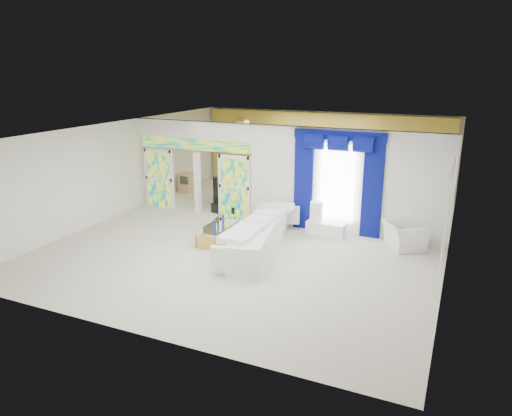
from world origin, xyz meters
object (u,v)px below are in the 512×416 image
at_px(white_sofa, 261,236).
at_px(armchair, 404,235).
at_px(console_table, 326,229).
at_px(grand_piano, 246,188).
at_px(coffee_table, 221,231).

distance_m(white_sofa, armchair, 3.81).
relative_size(console_table, grand_piano, 0.57).
xyz_separation_m(white_sofa, coffee_table, (-1.35, 0.30, -0.16)).
bearing_deg(white_sofa, grand_piano, 108.59).
bearing_deg(armchair, console_table, 55.03).
distance_m(console_table, armchair, 2.17).
distance_m(white_sofa, console_table, 2.19).
distance_m(white_sofa, coffee_table, 1.39).
distance_m(armchair, grand_piano, 6.24).
height_order(white_sofa, console_table, white_sofa).
bearing_deg(console_table, coffee_table, -150.49).
distance_m(white_sofa, grand_piano, 4.71).
relative_size(white_sofa, armchair, 3.70).
xyz_separation_m(white_sofa, armchair, (3.42, 1.67, -0.03)).
height_order(white_sofa, coffee_table, white_sofa).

